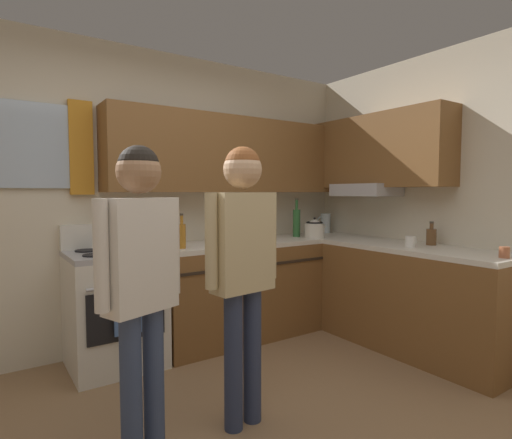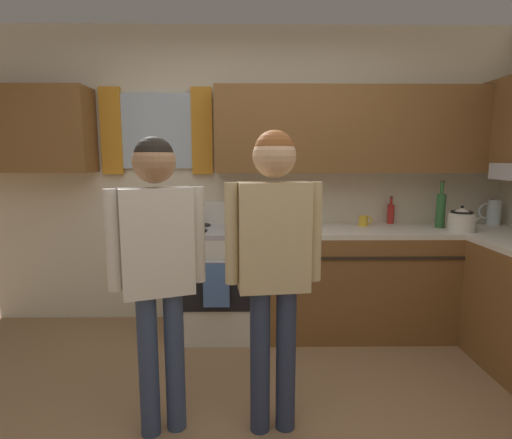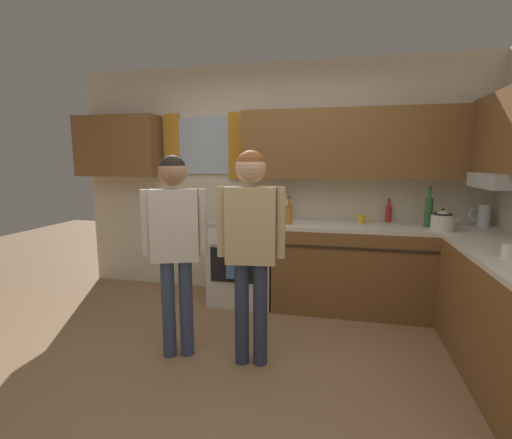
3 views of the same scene
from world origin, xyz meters
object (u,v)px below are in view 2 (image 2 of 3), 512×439
Objects in this scene: bottle_sauce_red at (391,213)px; water_pitcher at (493,212)px; stove_oven at (220,278)px; bottle_milk_white at (270,212)px; adult_in_plaid at (274,248)px; bottle_oil_amber at (282,218)px; mug_mustard_yellow at (364,221)px; bottle_wine_green at (441,210)px; adult_left at (158,253)px; stovetop_kettle at (462,219)px.

water_pitcher is at bearing -5.40° from bottle_sauce_red.
bottle_sauce_red reaches higher than stove_oven.
water_pitcher is at bearing 0.53° from bottle_milk_white.
bottle_milk_white is 0.19× the size of adult_in_plaid.
mug_mustard_yellow is at bearing 18.01° from bottle_oil_amber.
mug_mustard_yellow is 1.15m from water_pitcher.
stove_oven is 1.95m from bottle_wine_green.
bottle_wine_green is at bearing 32.07° from adult_left.
adult_in_plaid reaches higher than adult_left.
stovetop_kettle is at bearing 27.38° from adult_left.
bottle_milk_white is 1.55m from adult_left.
adult_left is at bearing -136.57° from mug_mustard_yellow.
bottle_milk_white is 1.27× the size of bottle_sauce_red.
bottle_oil_amber reaches higher than bottle_sauce_red.
bottle_milk_white is 1.40m from adult_in_plaid.
bottle_sauce_red is at bearing 148.12° from bottle_wine_green.
bottle_oil_amber is at bearing 179.25° from stovetop_kettle.
bottle_sauce_red is at bearing 8.76° from stove_oven.
stove_oven is at bearing -175.65° from mug_mustard_yellow.
adult_in_plaid is at bearing -73.22° from stove_oven.
bottle_oil_amber is 1.07m from bottle_sauce_red.
stove_oven is at bearing 80.51° from adult_left.
bottle_oil_amber is 1.13m from adult_in_plaid.
bottle_oil_amber is at bearing -159.51° from bottle_sauce_red.
adult_left reaches higher than bottle_wine_green.
stove_oven is at bearing 106.78° from adult_in_plaid.
bottle_milk_white is at bearing 88.09° from adult_in_plaid.
adult_left is (-0.21, -1.28, 0.53)m from stove_oven.
water_pitcher is at bearing 35.21° from stovetop_kettle.
bottle_sauce_red is 0.32m from mug_mustard_yellow.
bottle_wine_green reaches higher than stove_oven.
bottle_milk_white is 1.09m from bottle_sauce_red.
bottle_oil_amber is at bearing -161.99° from mug_mustard_yellow.
stove_oven is at bearing -162.78° from bottle_milk_white.
stove_oven is 1.43m from adult_in_plaid.
bottle_wine_green is 1.44× the size of stovetop_kettle.
bottle_wine_green is at bearing -31.88° from bottle_sauce_red.
mug_mustard_yellow is at bearing -177.16° from water_pitcher.
mug_mustard_yellow is 1.99m from adult_left.
bottle_milk_white is 1.43m from bottle_wine_green.
water_pitcher is 0.14× the size of adult_in_plaid.
mug_mustard_yellow is at bearing 160.19° from stovetop_kettle.
bottle_wine_green is at bearing -6.78° from mug_mustard_yellow.
stovetop_kettle is at bearing -42.60° from bottle_sauce_red.
bottle_oil_amber is 1.36m from bottle_wine_green.
bottle_milk_white is 1.95m from water_pitcher.
water_pitcher is (0.53, 0.13, -0.04)m from bottle_wine_green.
bottle_milk_white reaches higher than stove_oven.
bottle_oil_amber is 1.30× the size of water_pitcher.
bottle_sauce_red is 0.16× the size of adult_left.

